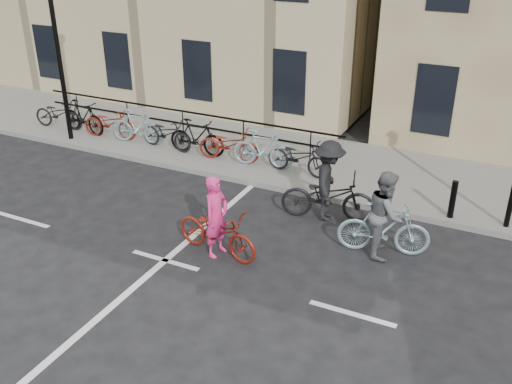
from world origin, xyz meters
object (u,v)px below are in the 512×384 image
at_px(cyclist_grey, 385,221).
at_px(cyclist_dark, 328,189).
at_px(lamp_post, 55,29).
at_px(cyclist_pink, 217,228).

bearing_deg(cyclist_grey, cyclist_dark, 44.63).
distance_m(lamp_post, cyclist_pink, 8.69).
xyz_separation_m(cyclist_pink, cyclist_grey, (3.09, 1.55, 0.14)).
distance_m(cyclist_pink, cyclist_grey, 3.46).
bearing_deg(lamp_post, cyclist_pink, -26.61).
bearing_deg(lamp_post, cyclist_dark, -7.65).
height_order(cyclist_grey, cyclist_dark, cyclist_dark).
height_order(lamp_post, cyclist_dark, lamp_post).
xyz_separation_m(cyclist_grey, cyclist_dark, (-1.56, 0.94, 0.01)).
xyz_separation_m(lamp_post, cyclist_dark, (8.87, -1.19, -2.73)).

